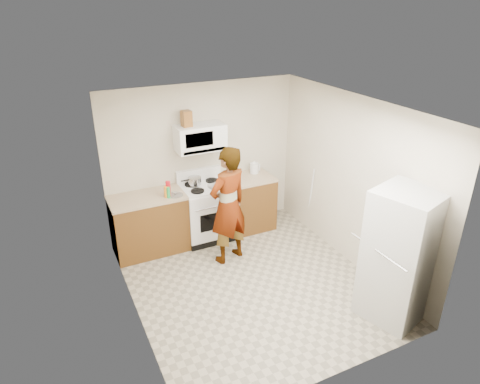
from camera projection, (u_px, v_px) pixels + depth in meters
floor at (253, 283)px, 6.02m from camera, size 3.60×3.60×0.00m
back_wall at (203, 160)px, 6.96m from camera, size 3.20×0.02×2.50m
right_wall at (352, 183)px, 6.13m from camera, size 0.02×3.60×2.50m
cabinet_left at (149, 225)px, 6.64m from camera, size 1.12×0.62×0.90m
counter_left at (147, 198)px, 6.44m from camera, size 1.14×0.64×0.03m
cabinet_right at (248, 203)px, 7.32m from camera, size 0.80×0.62×0.90m
counter_right at (248, 178)px, 7.12m from camera, size 0.82×0.64×0.03m
gas_range at (206, 211)px, 6.99m from camera, size 0.76×0.65×1.13m
microwave at (200, 137)px, 6.58m from camera, size 0.76×0.38×0.40m
person at (228, 206)px, 6.22m from camera, size 0.76×0.61×1.81m
fridge at (400, 256)px, 5.12m from camera, size 0.88×0.88×1.70m
kettle at (254, 168)px, 7.25m from camera, size 0.19×0.19×0.18m
jug at (186, 119)px, 6.37m from camera, size 0.15×0.15×0.24m
saucepan at (195, 181)px, 6.79m from camera, size 0.25×0.25×0.11m
tray at (217, 185)px, 6.76m from camera, size 0.28×0.21×0.05m
bottle_spray at (168, 189)px, 6.40m from camera, size 0.07×0.07×0.24m
bottle_hot_sauce at (166, 192)px, 6.38m from camera, size 0.06×0.06×0.18m
bottle_green_cap at (168, 193)px, 6.36m from camera, size 0.06×0.06×0.17m
pot_lid at (175, 195)px, 6.48m from camera, size 0.26×0.26×0.01m
broom at (310, 198)px, 7.21m from camera, size 0.12×0.25×1.14m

